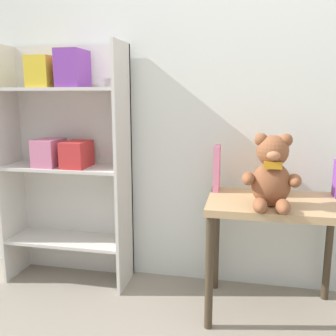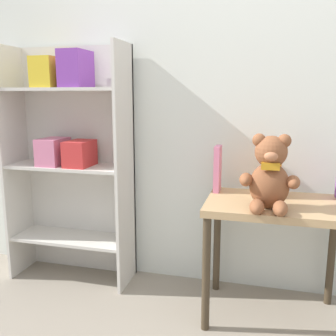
{
  "view_description": "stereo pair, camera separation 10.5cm",
  "coord_description": "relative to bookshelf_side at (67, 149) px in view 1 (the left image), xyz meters",
  "views": [
    {
      "loc": [
        -0.02,
        -0.78,
        1.13
      ],
      "look_at": [
        -0.42,
        1.14,
        0.75
      ],
      "focal_mm": 40.0,
      "sensor_mm": 36.0,
      "label": 1
    },
    {
      "loc": [
        0.08,
        -0.75,
        1.13
      ],
      "look_at": [
        -0.42,
        1.14,
        0.75
      ],
      "focal_mm": 40.0,
      "sensor_mm": 36.0,
      "label": 2
    }
  ],
  "objects": [
    {
      "name": "book_standing_pink",
      "position": [
        0.9,
        -0.03,
        -0.07
      ],
      "size": [
        0.03,
        0.1,
        0.25
      ],
      "primitive_type": "cube",
      "rotation": [
        0.0,
        0.0,
        -0.01
      ],
      "color": "#D17093",
      "rests_on": "display_table"
    },
    {
      "name": "book_standing_orange",
      "position": [
        1.21,
        -0.05,
        -0.07
      ],
      "size": [
        0.04,
        0.13,
        0.26
      ],
      "primitive_type": "cube",
      "rotation": [
        0.0,
        0.0,
        0.01
      ],
      "color": "orange",
      "rests_on": "display_table"
    },
    {
      "name": "wall_back",
      "position": [
        1.06,
        0.15,
        0.44
      ],
      "size": [
        4.8,
        0.06,
        2.5
      ],
      "color": "silver",
      "rests_on": "ground_plane"
    },
    {
      "name": "display_table",
      "position": [
        1.21,
        -0.17,
        -0.29
      ],
      "size": [
        0.68,
        0.46,
        0.61
      ],
      "color": "tan",
      "rests_on": "ground_plane"
    },
    {
      "name": "teddy_bear",
      "position": [
        1.17,
        -0.29,
        -0.04
      ],
      "size": [
        0.27,
        0.24,
        0.35
      ],
      "color": "brown",
      "rests_on": "display_table"
    },
    {
      "name": "bookshelf_side",
      "position": [
        0.0,
        0.0,
        0.0
      ],
      "size": [
        0.75,
        0.28,
        1.42
      ],
      "color": "beige",
      "rests_on": "ground_plane"
    }
  ]
}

